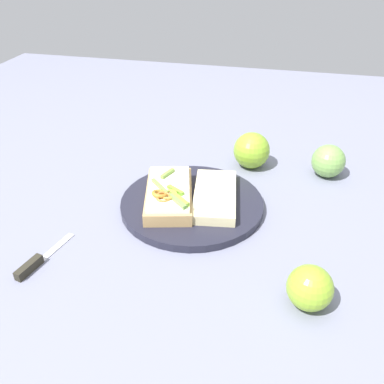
{
  "coord_description": "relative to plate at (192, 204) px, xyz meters",
  "views": [
    {
      "loc": [
        -0.68,
        -0.16,
        0.48
      ],
      "look_at": [
        0.0,
        0.0,
        0.04
      ],
      "focal_mm": 39.18,
      "sensor_mm": 36.0,
      "label": 1
    }
  ],
  "objects": [
    {
      "name": "plate",
      "position": [
        0.0,
        0.0,
        0.0
      ],
      "size": [
        0.29,
        0.29,
        0.02
      ],
      "primitive_type": "cylinder",
      "color": "#20212F",
      "rests_on": "ground_plane"
    },
    {
      "name": "knife",
      "position": [
        -0.23,
        0.21,
        -0.0
      ],
      "size": [
        0.13,
        0.04,
        0.02
      ],
      "rotation": [
        0.0,
        0.0,
        6.07
      ],
      "color": "silver",
      "rests_on": "ground_plane"
    },
    {
      "name": "apple_1",
      "position": [
        0.2,
        -0.1,
        0.03
      ],
      "size": [
        0.12,
        0.12,
        0.08
      ],
      "primitive_type": "sphere",
      "rotation": [
        0.0,
        0.0,
        0.98
      ],
      "color": "#83B22C",
      "rests_on": "ground_plane"
    },
    {
      "name": "apple_0",
      "position": [
        0.19,
        -0.27,
        0.03
      ],
      "size": [
        0.1,
        0.1,
        0.07
      ],
      "primitive_type": "sphere",
      "rotation": [
        0.0,
        0.0,
        2.2
      ],
      "color": "#73A44D",
      "rests_on": "ground_plane"
    },
    {
      "name": "sandwich",
      "position": [
        -0.01,
        0.04,
        0.03
      ],
      "size": [
        0.19,
        0.13,
        0.05
      ],
      "rotation": [
        0.0,
        0.0,
        0.25
      ],
      "color": "tan",
      "rests_on": "plate"
    },
    {
      "name": "ground_plane",
      "position": [
        0.0,
        0.0,
        -0.01
      ],
      "size": [
        2.0,
        2.0,
        0.0
      ],
      "primitive_type": "plane",
      "color": "slate",
      "rests_on": "ground"
    },
    {
      "name": "apple_2",
      "position": [
        -0.21,
        -0.23,
        0.03
      ],
      "size": [
        0.09,
        0.09,
        0.07
      ],
      "primitive_type": "sphere",
      "rotation": [
        0.0,
        0.0,
        4.17
      ],
      "color": "#87B22C",
      "rests_on": "ground_plane"
    },
    {
      "name": "bread_slice_side",
      "position": [
        0.01,
        -0.04,
        0.02
      ],
      "size": [
        0.18,
        0.11,
        0.02
      ],
      "primitive_type": "cube",
      "rotation": [
        0.0,
        0.0,
        0.14
      ],
      "color": "beige",
      "rests_on": "plate"
    }
  ]
}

